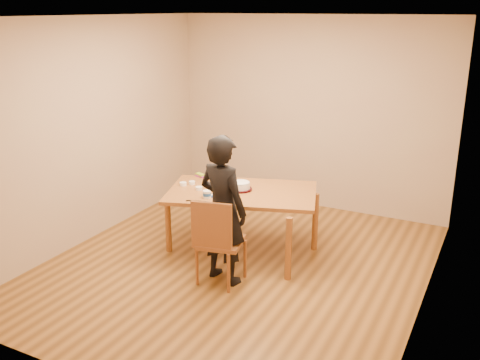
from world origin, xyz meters
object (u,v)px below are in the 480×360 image
at_px(dining_table, 242,193).
at_px(person, 223,210).
at_px(dining_chair, 221,242).
at_px(cake_plate, 241,189).
at_px(cake, 241,186).

distance_m(dining_table, person, 0.75).
bearing_deg(dining_chair, person, 77.01).
xyz_separation_m(dining_table, dining_chair, (0.15, -0.77, -0.28)).
height_order(dining_chair, cake_plate, cake_plate).
xyz_separation_m(dining_chair, person, (0.00, 0.04, 0.34)).
bearing_deg(cake_plate, person, -76.72).
height_order(cake_plate, cake, cake).
bearing_deg(cake, person, -76.72).
relative_size(cake_plate, cake, 1.24).
bearing_deg(dining_table, cake, 118.42).
height_order(dining_chair, cake, cake).
height_order(dining_table, cake, cake).
height_order(dining_table, person, person).
xyz_separation_m(dining_chair, cake_plate, (-0.18, 0.80, 0.31)).
bearing_deg(dining_table, cake_plate, 118.42).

